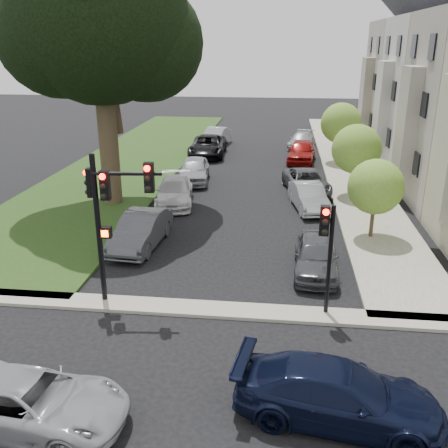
# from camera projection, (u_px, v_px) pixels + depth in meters

# --- Properties ---
(ground) EXTENTS (140.00, 140.00, 0.00)m
(ground) POSITION_uv_depth(u_px,v_px,m) (204.00, 345.00, 14.72)
(ground) COLOR black
(ground) RESTS_ON ground
(grass_strip) EXTENTS (8.00, 44.00, 0.12)m
(grass_strip) POSITION_uv_depth(u_px,v_px,m) (136.00, 158.00, 38.07)
(grass_strip) COLOR #213914
(grass_strip) RESTS_ON ground
(sidewalk_right) EXTENTS (3.50, 44.00, 0.12)m
(sidewalk_right) POSITION_uv_depth(u_px,v_px,m) (346.00, 164.00, 36.34)
(sidewalk_right) COLOR gray
(sidewalk_right) RESTS_ON ground
(sidewalk_cross) EXTENTS (60.00, 1.00, 0.12)m
(sidewalk_cross) POSITION_uv_depth(u_px,v_px,m) (213.00, 310.00, 16.57)
(sidewalk_cross) COLOR gray
(sidewalk_cross) RESTS_ON ground
(house_c) EXTENTS (7.70, 7.55, 15.97)m
(house_c) POSITION_uv_depth(u_px,v_px,m) (446.00, 66.00, 32.42)
(house_c) COLOR #A5A3A1
(house_c) RESTS_ON ground
(house_d) EXTENTS (7.70, 7.55, 15.97)m
(house_d) POSITION_uv_depth(u_px,v_px,m) (418.00, 62.00, 39.42)
(house_d) COLOR gray
(house_d) RESTS_ON ground
(eucalyptus) EXTENTS (10.06, 9.13, 14.25)m
(eucalyptus) POSITION_uv_depth(u_px,v_px,m) (97.00, 13.00, 24.29)
(eucalyptus) COLOR #4E4027
(eucalyptus) RESTS_ON ground
(small_tree_a) EXTENTS (2.45, 2.45, 3.67)m
(small_tree_a) POSITION_uv_depth(u_px,v_px,m) (376.00, 187.00, 21.86)
(small_tree_a) COLOR #4E4027
(small_tree_a) RESTS_ON ground
(small_tree_b) EXTENTS (2.78, 2.78, 4.16)m
(small_tree_b) POSITION_uv_depth(u_px,v_px,m) (356.00, 149.00, 27.91)
(small_tree_b) COLOR #4E4027
(small_tree_b) RESTS_ON ground
(small_tree_c) EXTENTS (2.92, 2.92, 4.38)m
(small_tree_c) POSITION_uv_depth(u_px,v_px,m) (341.00, 123.00, 35.84)
(small_tree_c) COLOR #4E4027
(small_tree_c) RESTS_ON ground
(traffic_signal_main) EXTENTS (2.53, 0.66, 5.17)m
(traffic_signal_main) POSITION_uv_depth(u_px,v_px,m) (109.00, 203.00, 15.95)
(traffic_signal_main) COLOR black
(traffic_signal_main) RESTS_ON ground
(traffic_signal_secondary) EXTENTS (0.48, 0.39, 3.78)m
(traffic_signal_secondary) POSITION_uv_depth(u_px,v_px,m) (327.00, 240.00, 15.47)
(traffic_signal_secondary) COLOR black
(traffic_signal_secondary) RESTS_ON ground
(car_cross_near) EXTENTS (4.72, 2.48, 1.27)m
(car_cross_near) POSITION_uv_depth(u_px,v_px,m) (31.00, 402.00, 11.48)
(car_cross_near) COLOR #999BA0
(car_cross_near) RESTS_ON ground
(car_cross_far) EXTENTS (5.11, 2.67, 1.41)m
(car_cross_far) POSITION_uv_depth(u_px,v_px,m) (338.00, 394.00, 11.62)
(car_cross_far) COLOR black
(car_cross_far) RESTS_ON ground
(car_parked_0) EXTENTS (1.80, 4.16, 1.40)m
(car_parked_0) POSITION_uv_depth(u_px,v_px,m) (316.00, 255.00, 19.17)
(car_parked_0) COLOR #3F4247
(car_parked_0) RESTS_ON ground
(car_parked_1) EXTENTS (2.21, 4.35, 1.37)m
(car_parked_1) POSITION_uv_depth(u_px,v_px,m) (309.00, 197.00, 26.45)
(car_parked_1) COLOR #999BA0
(car_parked_1) RESTS_ON ground
(car_parked_2) EXTENTS (3.07, 5.13, 1.33)m
(car_parked_2) POSITION_uv_depth(u_px,v_px,m) (306.00, 182.00, 29.43)
(car_parked_2) COLOR #3F4247
(car_parked_2) RESTS_ON ground
(car_parked_3) EXTENTS (2.36, 4.86, 1.60)m
(car_parked_3) POSITION_uv_depth(u_px,v_px,m) (302.00, 151.00, 36.92)
(car_parked_3) COLOR maroon
(car_parked_3) RESTS_ON ground
(car_parked_4) EXTENTS (2.62, 4.64, 1.27)m
(car_parked_4) POSITION_uv_depth(u_px,v_px,m) (301.00, 140.00, 41.91)
(car_parked_4) COLOR #999BA0
(car_parked_4) RESTS_ON ground
(car_parked_5) EXTENTS (1.91, 4.64, 1.50)m
(car_parked_5) POSITION_uv_depth(u_px,v_px,m) (141.00, 230.00, 21.59)
(car_parked_5) COLOR #3F4247
(car_parked_5) RESTS_ON ground
(car_parked_6) EXTENTS (2.67, 5.03, 1.39)m
(car_parked_6) POSITION_uv_depth(u_px,v_px,m) (174.00, 191.00, 27.38)
(car_parked_6) COLOR silver
(car_parked_6) RESTS_ON ground
(car_parked_7) EXTENTS (2.29, 4.71, 1.55)m
(car_parked_7) POSITION_uv_depth(u_px,v_px,m) (194.00, 170.00, 31.69)
(car_parked_7) COLOR #999BA0
(car_parked_7) RESTS_ON ground
(car_parked_8) EXTENTS (2.85, 5.79, 1.58)m
(car_parked_8) POSITION_uv_depth(u_px,v_px,m) (208.00, 146.00, 38.87)
(car_parked_8) COLOR black
(car_parked_8) RESTS_ON ground
(car_parked_9) EXTENTS (2.34, 4.81, 1.52)m
(car_parked_9) POSITION_uv_depth(u_px,v_px,m) (216.00, 137.00, 42.73)
(car_parked_9) COLOR #999BA0
(car_parked_9) RESTS_ON ground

